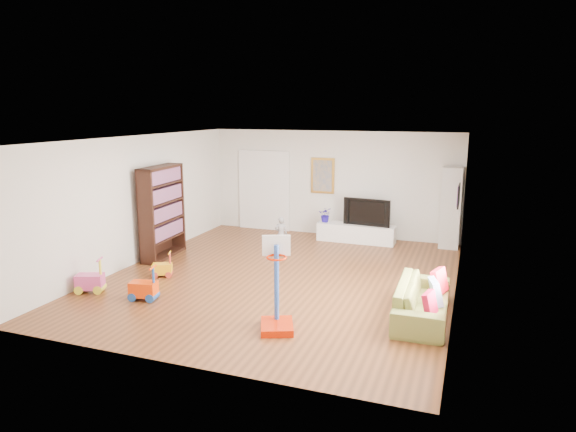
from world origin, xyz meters
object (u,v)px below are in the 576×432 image
(bookshelf, at_px, (162,212))
(basketball_hoop, at_px, (277,285))
(sofa, at_px, (423,300))
(media_console, at_px, (356,233))

(bookshelf, xyz_separation_m, basketball_hoop, (3.79, -2.77, -0.31))
(sofa, relative_size, basketball_hoop, 1.39)
(sofa, height_order, basketball_hoop, basketball_hoop)
(media_console, bearing_deg, basketball_hoop, -88.84)
(media_console, height_order, sofa, sofa)
(media_console, xyz_separation_m, sofa, (2.02, -4.30, 0.06))
(basketball_hoop, bearing_deg, media_console, 67.99)
(bookshelf, xyz_separation_m, sofa, (5.77, -1.56, -0.73))
(sofa, distance_m, basketball_hoop, 2.37)
(media_console, bearing_deg, sofa, -64.02)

